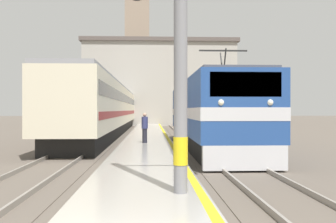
{
  "coord_description": "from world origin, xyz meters",
  "views": [
    {
      "loc": [
        0.2,
        -4.61,
        2.04
      ],
      "look_at": [
        1.66,
        28.31,
        1.91
      ],
      "focal_mm": 42.0,
      "sensor_mm": 36.0,
      "label": 1
    }
  ],
  "objects": [
    {
      "name": "rail_track_near",
      "position": [
        3.25,
        25.0,
        0.03
      ],
      "size": [
        2.83,
        140.0,
        0.16
      ],
      "color": "#60564C",
      "rests_on": "ground"
    },
    {
      "name": "person_on_platform",
      "position": [
        -0.12,
        16.59,
        1.11
      ],
      "size": [
        0.34,
        0.34,
        1.62
      ],
      "color": "#23232D",
      "rests_on": "platform"
    },
    {
      "name": "station_building",
      "position": [
        1.38,
        49.63,
        5.66
      ],
      "size": [
        20.34,
        9.84,
        11.27
      ],
      "color": "#A8A399",
      "rests_on": "ground"
    },
    {
      "name": "passenger_train",
      "position": [
        -3.36,
        33.76,
        2.19
      ],
      "size": [
        2.92,
        45.67,
        4.07
      ],
      "color": "black",
      "rests_on": "ground"
    },
    {
      "name": "rail_track_far",
      "position": [
        -3.36,
        25.0,
        0.03
      ],
      "size": [
        2.83,
        140.0,
        0.16
      ],
      "color": "#60564C",
      "rests_on": "ground"
    },
    {
      "name": "ground_plane",
      "position": [
        0.0,
        30.0,
        0.0
      ],
      "size": [
        200.0,
        200.0,
        0.0
      ],
      "primitive_type": "plane",
      "color": "#60564C"
    },
    {
      "name": "clock_tower",
      "position": [
        -1.95,
        59.09,
        14.22
      ],
      "size": [
        4.8,
        4.8,
        26.83
      ],
      "color": "gray",
      "rests_on": "ground"
    },
    {
      "name": "locomotive_train",
      "position": [
        3.25,
        15.67,
        1.84
      ],
      "size": [
        2.92,
        15.87,
        4.56
      ],
      "color": "black",
      "rests_on": "ground"
    },
    {
      "name": "platform",
      "position": [
        0.0,
        25.0,
        0.13
      ],
      "size": [
        2.84,
        140.0,
        0.27
      ],
      "color": "#ADA89E",
      "rests_on": "ground"
    },
    {
      "name": "catenary_mast",
      "position": [
        0.92,
        3.77,
        4.12
      ],
      "size": [
        2.71,
        0.31,
        7.81
      ],
      "color": "gray",
      "rests_on": "platform"
    }
  ]
}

